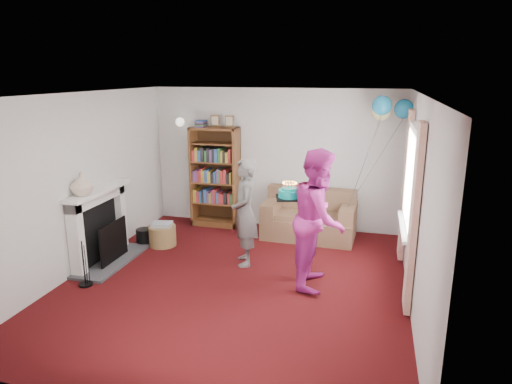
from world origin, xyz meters
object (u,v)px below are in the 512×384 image
(sofa, at_px, (310,219))
(person_magenta, at_px, (319,218))
(person_striped, at_px, (245,212))
(bookcase, at_px, (216,177))
(birthday_cake, at_px, (289,194))

(sofa, height_order, person_magenta, person_magenta)
(person_striped, bearing_deg, bookcase, -168.57)
(bookcase, height_order, birthday_cake, bookcase)
(sofa, distance_m, birthday_cake, 1.90)
(person_magenta, bearing_deg, sofa, 12.05)
(person_magenta, bearing_deg, bookcase, 47.17)
(sofa, xyz_separation_m, birthday_cake, (-0.06, -1.68, 0.88))
(sofa, height_order, person_striped, person_striped)
(bookcase, bearing_deg, sofa, -7.57)
(bookcase, bearing_deg, person_striped, -58.04)
(person_striped, xyz_separation_m, person_magenta, (1.12, -0.40, 0.13))
(bookcase, height_order, sofa, bookcase)
(bookcase, xyz_separation_m, sofa, (1.78, -0.24, -0.58))
(birthday_cake, bearing_deg, person_striped, 157.64)
(person_striped, bearing_deg, sofa, 130.79)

